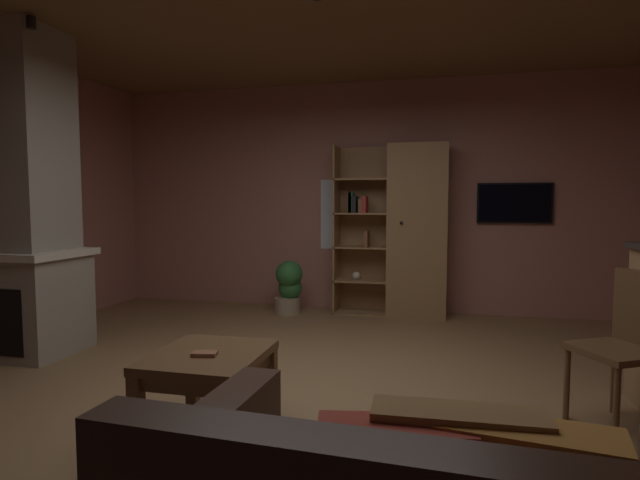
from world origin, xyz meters
The scene contains 11 objects.
floor centered at (0.00, 0.00, -0.01)m, with size 6.51×6.01×0.02m, color olive.
wall_back centered at (0.00, 3.03, 1.39)m, with size 6.63×0.06×2.78m, color #AD7060.
window_pane_back centered at (-0.29, 3.00, 1.17)m, with size 0.64×0.01×0.86m, color white.
stone_fireplace centered at (-2.71, 0.48, 1.26)m, with size 1.00×0.80×2.78m.
bookshelf_cabinet centered at (0.50, 2.76, 0.99)m, with size 1.30×0.41×1.99m.
coffee_table centered at (-0.41, -0.60, 0.39)m, with size 0.61×0.69×0.48m.
table_book_0 centered at (-0.40, -0.67, 0.49)m, with size 0.13×0.08×0.02m, color brown.
dining_chair centered at (1.94, 0.07, 0.53)m, with size 0.57×0.57×0.92m.
potted_floor_plant centered at (-0.89, 2.52, 0.33)m, with size 0.34×0.35×0.64m.
wall_mounted_tv centered at (1.67, 2.97, 1.32)m, with size 0.82×0.06×0.46m.
track_light_spot_0 centered at (-2.25, 0.21, 2.71)m, with size 0.07×0.07×0.09m, color black.
Camera 1 is at (0.86, -3.17, 1.32)m, focal length 28.38 mm.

